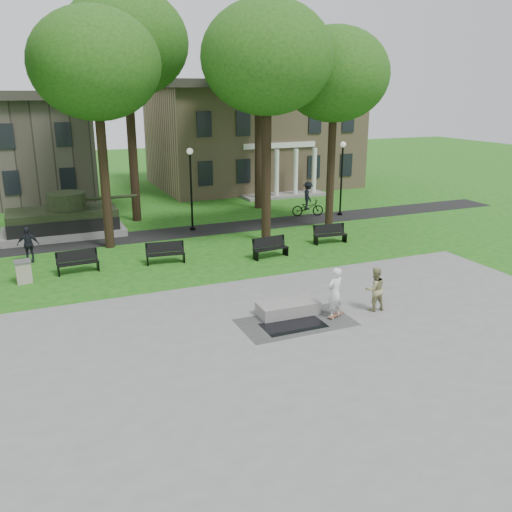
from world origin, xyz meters
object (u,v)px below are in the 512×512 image
(skateboarder, at_px, (335,292))
(cyclist, at_px, (308,202))
(park_bench_0, at_px, (78,261))
(trash_bin, at_px, (24,271))
(friend_watching, at_px, (375,289))
(concrete_block, at_px, (288,308))

(skateboarder, bearing_deg, cyclist, -129.87)
(park_bench_0, bearing_deg, trash_bin, -170.28)
(friend_watching, xyz_separation_m, cyclist, (5.29, 14.92, 0.07))
(concrete_block, distance_m, cyclist, 16.34)
(friend_watching, xyz_separation_m, park_bench_0, (-9.60, 8.89, -0.32))
(concrete_block, height_order, park_bench_0, park_bench_0)
(concrete_block, height_order, cyclist, cyclist)
(skateboarder, distance_m, friend_watching, 1.68)
(concrete_block, height_order, trash_bin, trash_bin)
(park_bench_0, bearing_deg, friend_watching, -45.69)
(skateboarder, height_order, friend_watching, skateboarder)
(park_bench_0, bearing_deg, skateboarder, -51.06)
(friend_watching, distance_m, park_bench_0, 13.09)
(skateboarder, height_order, cyclist, cyclist)
(skateboarder, xyz_separation_m, cyclist, (6.96, 14.89, -0.03))
(cyclist, relative_size, trash_bin, 2.33)
(friend_watching, xyz_separation_m, trash_bin, (-11.84, 8.39, -0.36))
(park_bench_0, xyz_separation_m, trash_bin, (-2.24, -0.50, -0.04))
(skateboarder, bearing_deg, trash_bin, -54.23)
(trash_bin, bearing_deg, cyclist, 20.88)
(concrete_block, distance_m, park_bench_0, 10.31)
(friend_watching, relative_size, trash_bin, 1.71)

